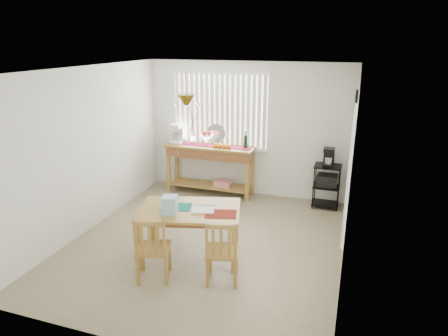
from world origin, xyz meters
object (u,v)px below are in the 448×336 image
(dining_table, at_px, (190,214))
(chair_left, at_px, (153,249))
(sideboard, at_px, (210,158))
(cart_items, at_px, (329,157))
(chair_right, at_px, (222,252))
(wire_cart, at_px, (327,182))

(dining_table, xyz_separation_m, chair_left, (-0.23, -0.68, -0.22))
(sideboard, relative_size, cart_items, 5.28)
(sideboard, relative_size, chair_right, 1.99)
(wire_cart, xyz_separation_m, chair_right, (-1.04, -2.90, -0.05))
(cart_items, distance_m, chair_left, 3.70)
(wire_cart, xyz_separation_m, dining_table, (-1.67, -2.44, 0.17))
(cart_items, distance_m, dining_table, 2.98)
(wire_cart, distance_m, cart_items, 0.47)
(cart_items, height_order, chair_right, cart_items)
(sideboard, bearing_deg, dining_table, -76.29)
(chair_right, bearing_deg, chair_left, -165.54)
(dining_table, xyz_separation_m, chair_right, (0.63, -0.46, -0.22))
(sideboard, distance_m, chair_left, 3.14)
(wire_cart, bearing_deg, chair_right, -109.74)
(sideboard, height_order, chair_left, sideboard)
(dining_table, distance_m, chair_left, 0.75)
(sideboard, relative_size, chair_left, 1.97)
(cart_items, bearing_deg, wire_cart, -90.00)
(wire_cart, height_order, chair_left, chair_left)
(sideboard, xyz_separation_m, chair_left, (0.36, -3.11, -0.30))
(wire_cart, relative_size, cart_items, 2.43)
(wire_cart, height_order, dining_table, wire_cart)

